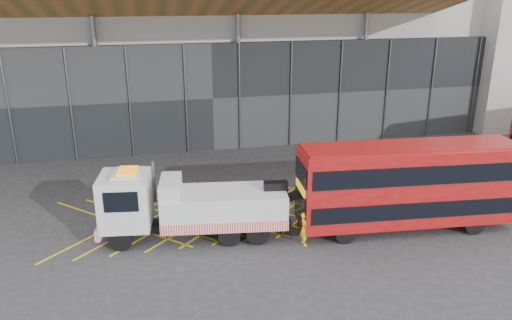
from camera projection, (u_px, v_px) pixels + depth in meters
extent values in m
plane|color=#2C2C2E|center=(209.00, 214.00, 27.37)|extent=(120.00, 120.00, 0.00)
cube|color=yellow|center=(119.00, 223.00, 26.34)|extent=(7.16, 7.16, 0.01)
cube|color=yellow|center=(119.00, 223.00, 26.34)|extent=(7.16, 7.16, 0.01)
cube|color=yellow|center=(150.00, 220.00, 26.68)|extent=(7.16, 7.16, 0.01)
cube|color=yellow|center=(150.00, 220.00, 26.68)|extent=(7.16, 7.16, 0.01)
cube|color=yellow|center=(180.00, 217.00, 27.03)|extent=(7.16, 7.16, 0.01)
cube|color=yellow|center=(180.00, 217.00, 27.03)|extent=(7.16, 7.16, 0.01)
cube|color=yellow|center=(209.00, 214.00, 27.37)|extent=(7.16, 7.16, 0.01)
cube|color=yellow|center=(209.00, 214.00, 27.37)|extent=(7.16, 7.16, 0.01)
cube|color=yellow|center=(238.00, 211.00, 27.71)|extent=(7.16, 7.16, 0.01)
cube|color=yellow|center=(238.00, 211.00, 27.71)|extent=(7.16, 7.16, 0.01)
cube|color=yellow|center=(265.00, 208.00, 28.06)|extent=(7.16, 7.16, 0.01)
cube|color=yellow|center=(265.00, 208.00, 28.06)|extent=(7.16, 7.16, 0.01)
cube|color=yellow|center=(293.00, 206.00, 28.40)|extent=(7.16, 7.16, 0.01)
cube|color=yellow|center=(293.00, 206.00, 28.40)|extent=(7.16, 7.16, 0.01)
cube|color=yellow|center=(319.00, 203.00, 28.74)|extent=(7.16, 7.16, 0.01)
cube|color=yellow|center=(319.00, 203.00, 28.74)|extent=(7.16, 7.16, 0.01)
cube|color=yellow|center=(345.00, 201.00, 29.09)|extent=(7.16, 7.16, 0.01)
cube|color=yellow|center=(345.00, 201.00, 29.09)|extent=(7.16, 7.16, 0.01)
cube|color=yellow|center=(370.00, 198.00, 29.43)|extent=(7.16, 7.16, 0.01)
cube|color=yellow|center=(370.00, 198.00, 29.43)|extent=(7.16, 7.16, 0.01)
cube|color=yellow|center=(395.00, 196.00, 29.77)|extent=(7.16, 7.16, 0.01)
cube|color=yellow|center=(395.00, 196.00, 29.77)|extent=(7.16, 7.16, 0.01)
cube|color=yellow|center=(419.00, 193.00, 30.12)|extent=(7.16, 7.16, 0.01)
cube|color=yellow|center=(419.00, 193.00, 30.12)|extent=(7.16, 7.16, 0.01)
cube|color=gray|center=(198.00, 22.00, 42.36)|extent=(55.00, 14.00, 18.00)
cube|color=black|center=(212.00, 98.00, 37.27)|extent=(55.00, 0.80, 8.00)
cylinder|color=#595B60|center=(99.00, 89.00, 35.04)|extent=(0.36, 0.36, 10.00)
cylinder|color=#595B60|center=(239.00, 84.00, 37.19)|extent=(0.36, 0.36, 10.00)
cylinder|color=#595B60|center=(363.00, 78.00, 39.33)|extent=(0.36, 0.36, 10.00)
cube|color=black|center=(197.00, 224.00, 24.67)|extent=(9.34, 2.25, 0.34)
cube|color=silver|center=(126.00, 200.00, 23.92)|extent=(2.66, 2.75, 2.54)
cube|color=black|center=(100.00, 193.00, 23.67)|extent=(0.35, 2.14, 1.08)
cube|color=red|center=(102.00, 225.00, 24.23)|extent=(0.59, 2.55, 0.54)
cube|color=orange|center=(127.00, 171.00, 23.45)|extent=(1.03, 1.28, 0.12)
cube|color=silver|center=(224.00, 206.00, 24.48)|extent=(6.35, 3.26, 1.57)
cube|color=red|center=(225.00, 228.00, 23.49)|extent=(6.02, 0.90, 0.54)
cube|color=silver|center=(170.00, 186.00, 23.90)|extent=(1.29, 2.46, 0.69)
cube|color=black|center=(276.00, 187.00, 24.39)|extent=(1.23, 0.65, 0.49)
cube|color=black|center=(295.00, 195.00, 24.64)|extent=(2.17, 0.63, 1.06)
cylinder|color=black|center=(121.00, 240.00, 23.45)|extent=(1.11, 0.49, 1.08)
cylinder|color=black|center=(128.00, 220.00, 25.38)|extent=(1.11, 0.49, 1.08)
cylinder|color=black|center=(258.00, 234.00, 24.00)|extent=(1.11, 0.49, 1.08)
cylinder|color=black|center=(254.00, 216.00, 25.93)|extent=(1.11, 0.49, 1.08)
cylinder|color=#595B60|center=(154.00, 181.00, 24.77)|extent=(0.14, 0.14, 2.15)
cube|color=maroon|center=(408.00, 184.00, 24.99)|extent=(11.17, 3.50, 3.88)
cube|color=black|center=(406.00, 200.00, 25.29)|extent=(10.74, 3.52, 0.85)
cube|color=black|center=(410.00, 167.00, 24.70)|extent=(10.74, 3.52, 0.95)
cube|color=black|center=(300.00, 206.00, 24.54)|extent=(0.26, 2.24, 1.30)
cube|color=black|center=(301.00, 172.00, 23.97)|extent=(0.26, 2.24, 0.95)
cube|color=yellow|center=(300.00, 188.00, 24.23)|extent=(0.22, 1.78, 0.35)
cube|color=maroon|center=(412.00, 146.00, 24.35)|extent=(10.94, 3.27, 0.12)
cylinder|color=black|center=(345.00, 233.00, 24.11)|extent=(1.06, 0.39, 1.04)
cylinder|color=black|center=(332.00, 214.00, 26.21)|extent=(1.06, 0.39, 1.04)
cylinder|color=black|center=(474.00, 224.00, 25.00)|extent=(1.06, 0.39, 1.04)
cylinder|color=black|center=(451.00, 206.00, 27.10)|extent=(1.06, 0.39, 1.04)
imported|color=yellow|center=(304.00, 229.00, 23.87)|extent=(0.41, 0.62, 1.67)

